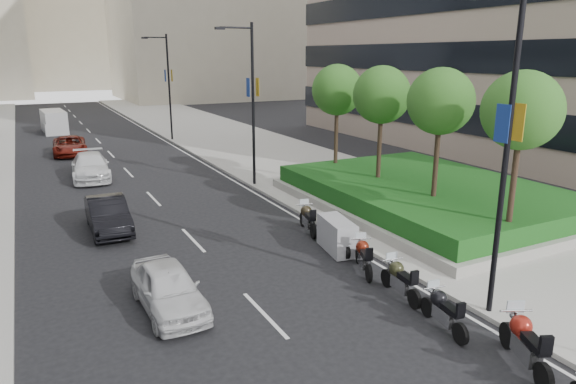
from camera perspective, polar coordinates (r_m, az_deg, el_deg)
ground at (r=13.17m, az=11.49°, el=-19.18°), size 160.00×160.00×0.00m
sidewalk_right at (r=42.20m, az=-4.42°, el=5.08°), size 10.00×100.00×0.15m
lane_edge at (r=40.49m, az=-11.36°, el=4.31°), size 0.12×100.00×0.01m
lane_centre at (r=39.43m, az=-18.64°, el=3.52°), size 0.12×100.00×0.01m
planter at (r=26.01m, az=15.15°, el=-1.09°), size 10.00×14.00×0.40m
hedge at (r=25.86m, az=15.24°, el=0.19°), size 9.40×13.40×0.80m
tree_0 at (r=19.96m, az=24.55°, el=8.19°), size 2.80×2.80×6.30m
tree_1 at (r=22.65m, az=16.59°, el=9.57°), size 2.80×2.80×6.30m
tree_2 at (r=25.68m, az=10.37°, el=10.52°), size 2.80×2.80×6.30m
tree_3 at (r=28.95m, az=5.49°, el=11.18°), size 2.80×2.80×6.30m
lamp_post_0 at (r=14.77m, az=22.81°, el=5.00°), size 2.34×0.45×9.00m
lamp_post_1 at (r=28.71m, az=-4.20°, el=10.46°), size 2.34×0.45×9.00m
lamp_post_2 at (r=45.79m, az=-13.29°, el=11.80°), size 2.34×0.45×9.00m
motorcycle_1 at (r=14.02m, az=24.82°, el=-14.95°), size 1.22×2.30×1.23m
motorcycle_2 at (r=15.02m, az=16.85°, el=-12.49°), size 0.70×2.11×1.05m
motorcycle_3 at (r=16.52m, az=12.33°, el=-9.48°), size 0.73×2.18×1.09m
motorcycle_4 at (r=18.11m, az=8.40°, el=-7.08°), size 1.00×2.03×1.07m
motorcycle_5 at (r=19.81m, az=5.44°, el=-4.82°), size 1.18×2.20×1.27m
motorcycle_6 at (r=21.82m, az=2.20°, el=-2.98°), size 0.80×2.20×1.11m
car_a at (r=15.77m, az=-13.16°, el=-10.33°), size 1.71×4.07×1.37m
car_b at (r=23.22m, az=-19.38°, el=-2.40°), size 1.61×4.42×1.45m
car_c at (r=33.43m, az=-21.10°, el=2.67°), size 2.52×5.38×1.52m
car_d at (r=42.14m, az=-23.10°, el=4.77°), size 2.64×5.18×1.40m
delivery_van at (r=54.75m, az=-24.55°, el=7.03°), size 2.21×5.14×2.12m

